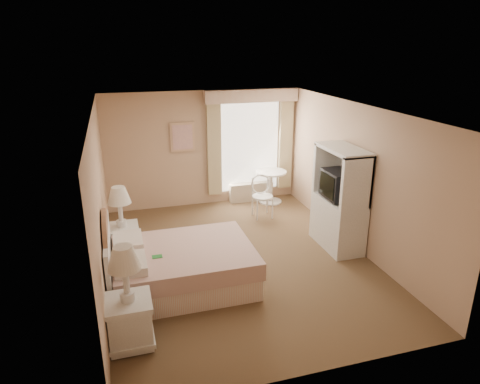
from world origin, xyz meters
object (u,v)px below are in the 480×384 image
object	(u,v)px
bed	(176,266)
round_table	(271,182)
nightstand_far	(123,233)
armoire	(339,207)
cafe_chair	(262,193)
nightstand_near	(129,310)

from	to	relation	value
bed	round_table	distance (m)	3.90
nightstand_far	round_table	xyz separation A→B (m)	(3.28, 1.87, 0.01)
armoire	cafe_chair	bearing A→B (deg)	116.16
bed	round_table	size ratio (longest dim) A/B	2.87
cafe_chair	armoire	world-z (taller)	armoire
bed	nightstand_near	xyz separation A→B (m)	(-0.72, -1.16, 0.15)
round_table	armoire	size ratio (longest dim) A/B	0.41
nightstand_near	nightstand_far	xyz separation A→B (m)	(-0.00, 2.22, -0.01)
nightstand_near	round_table	size ratio (longest dim) A/B	1.77
round_table	cafe_chair	size ratio (longest dim) A/B	0.83
nightstand_near	nightstand_far	world-z (taller)	nightstand_near
nightstand_far	cafe_chair	bearing A→B (deg)	22.36
bed	cafe_chair	size ratio (longest dim) A/B	2.38
armoire	bed	bearing A→B (deg)	-169.73
nightstand_near	armoire	xyz separation A→B (m)	(3.65, 1.69, 0.26)
nightstand_far	nightstand_near	bearing A→B (deg)	-90.00
bed	armoire	distance (m)	3.01
bed	cafe_chair	xyz separation A→B (m)	(2.10, 2.23, 0.17)
nightstand_near	armoire	world-z (taller)	armoire
round_table	armoire	xyz separation A→B (m)	(0.37, -2.40, 0.26)
nightstand_far	round_table	bearing A→B (deg)	29.66
nightstand_near	bed	bearing A→B (deg)	58.22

